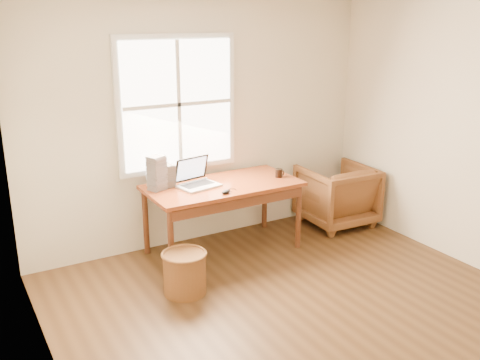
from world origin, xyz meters
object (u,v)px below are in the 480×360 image
at_px(armchair, 337,195).
at_px(cd_stack_a, 155,172).
at_px(desk, 223,186).
at_px(coffee_mug, 279,173).
at_px(wicker_stool, 185,273).
at_px(laptop, 199,174).

distance_m(armchair, cd_stack_a, 2.27).
bearing_deg(desk, armchair, -0.00).
relative_size(coffee_mug, cd_stack_a, 0.29).
height_order(desk, coffee_mug, coffee_mug).
bearing_deg(coffee_mug, desk, 151.19).
bearing_deg(wicker_stool, coffee_mug, 21.85).
bearing_deg(wicker_stool, laptop, 54.39).
height_order(laptop, cd_stack_a, cd_stack_a).
distance_m(armchair, wicker_stool, 2.39).
bearing_deg(armchair, desk, 2.78).
bearing_deg(laptop, coffee_mug, -18.42).
height_order(wicker_stool, coffee_mug, coffee_mug).
bearing_deg(cd_stack_a, desk, -22.82).
distance_m(wicker_stool, cd_stack_a, 1.16).
height_order(laptop, coffee_mug, laptop).
relative_size(armchair, coffee_mug, 8.84).
distance_m(armchair, laptop, 1.89).
relative_size(desk, wicker_stool, 4.15).
relative_size(armchair, laptop, 2.09).
distance_m(laptop, coffee_mug, 0.92).
height_order(wicker_stool, cd_stack_a, cd_stack_a).
height_order(armchair, coffee_mug, coffee_mug).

